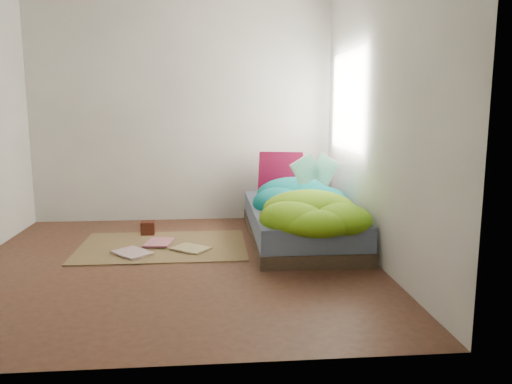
{
  "coord_description": "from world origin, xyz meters",
  "views": [
    {
      "loc": [
        0.34,
        -4.2,
        1.34
      ],
      "look_at": [
        0.78,
        0.75,
        0.49
      ],
      "focal_mm": 35.0,
      "sensor_mm": 36.0,
      "label": 1
    }
  ],
  "objects_px": {
    "open_book": "(316,160)",
    "wooden_box": "(148,228)",
    "pillow_magenta": "(281,174)",
    "floor_book_b": "(147,243)",
    "bed": "(299,223)",
    "floor_book_a": "(120,256)"
  },
  "relations": [
    {
      "from": "pillow_magenta",
      "to": "floor_book_a",
      "type": "height_order",
      "value": "pillow_magenta"
    },
    {
      "from": "open_book",
      "to": "floor_book_b",
      "type": "xyz_separation_m",
      "value": [
        -1.71,
        -0.18,
        -0.78
      ]
    },
    {
      "from": "wooden_box",
      "to": "floor_book_a",
      "type": "relative_size",
      "value": 0.4
    },
    {
      "from": "pillow_magenta",
      "to": "floor_book_b",
      "type": "xyz_separation_m",
      "value": [
        -1.43,
        -0.75,
        -0.56
      ]
    },
    {
      "from": "pillow_magenta",
      "to": "floor_book_b",
      "type": "distance_m",
      "value": 1.71
    },
    {
      "from": "open_book",
      "to": "floor_book_b",
      "type": "bearing_deg",
      "value": 175.53
    },
    {
      "from": "bed",
      "to": "pillow_magenta",
      "type": "height_order",
      "value": "pillow_magenta"
    },
    {
      "from": "pillow_magenta",
      "to": "floor_book_b",
      "type": "bearing_deg",
      "value": -139.25
    },
    {
      "from": "floor_book_a",
      "to": "floor_book_b",
      "type": "xyz_separation_m",
      "value": [
        0.18,
        0.42,
        0.0
      ]
    },
    {
      "from": "pillow_magenta",
      "to": "open_book",
      "type": "relative_size",
      "value": 1.17
    },
    {
      "from": "bed",
      "to": "wooden_box",
      "type": "relative_size",
      "value": 14.55
    },
    {
      "from": "bed",
      "to": "floor_book_a",
      "type": "xyz_separation_m",
      "value": [
        -1.71,
        -0.53,
        -0.14
      ]
    },
    {
      "from": "pillow_magenta",
      "to": "open_book",
      "type": "bearing_deg",
      "value": -51.07
    },
    {
      "from": "open_book",
      "to": "wooden_box",
      "type": "relative_size",
      "value": 3.06
    },
    {
      "from": "bed",
      "to": "wooden_box",
      "type": "bearing_deg",
      "value": 169.49
    },
    {
      "from": "bed",
      "to": "floor_book_b",
      "type": "distance_m",
      "value": 1.54
    },
    {
      "from": "open_book",
      "to": "floor_book_b",
      "type": "height_order",
      "value": "open_book"
    },
    {
      "from": "bed",
      "to": "wooden_box",
      "type": "height_order",
      "value": "bed"
    },
    {
      "from": "pillow_magenta",
      "to": "floor_book_b",
      "type": "relative_size",
      "value": 1.51
    },
    {
      "from": "pillow_magenta",
      "to": "wooden_box",
      "type": "height_order",
      "value": "pillow_magenta"
    },
    {
      "from": "floor_book_a",
      "to": "pillow_magenta",
      "type": "bearing_deg",
      "value": -6.69
    },
    {
      "from": "floor_book_b",
      "to": "bed",
      "type": "bearing_deg",
      "value": 13.3
    }
  ]
}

